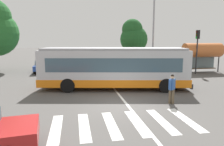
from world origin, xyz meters
TOP-DOWN VIEW (x-y plane):
  - ground_plane at (0.00, 0.00)m, footprint 160.00×160.00m
  - city_transit_bus at (0.42, 4.08)m, footprint 11.17×4.51m
  - pedestrian_crossing_street at (2.99, -0.21)m, footprint 0.47×0.47m
  - parked_car_blue at (-5.86, 13.52)m, footprint 2.00×4.57m
  - parked_car_white at (-3.35, 13.64)m, footprint 1.90×4.51m
  - parked_car_teal at (-0.46, 13.64)m, footprint 2.00×4.56m
  - parked_car_red at (2.08, 14.05)m, footprint 1.90×4.51m
  - parked_car_black at (4.71, 13.56)m, footprint 2.03×4.58m
  - traffic_light_far_corner at (10.33, 9.27)m, footprint 0.33×0.32m
  - bus_stop_shelter at (11.47, 10.04)m, footprint 4.30×1.54m
  - twin_arm_street_lamp at (6.78, 12.80)m, footprint 5.10×0.32m
  - background_tree_right at (5.81, 17.90)m, footprint 3.84×3.84m
  - crosswalk_painted_stripes at (-0.96, -2.57)m, footprint 7.51×3.04m
  - lane_center_line at (0.43, 2.00)m, footprint 0.16×24.00m

SIDE VIEW (x-z plane):
  - ground_plane at x=0.00m, z-range 0.00..0.00m
  - lane_center_line at x=0.43m, z-range 0.00..0.01m
  - crosswalk_painted_stripes at x=-0.96m, z-range 0.00..0.01m
  - parked_car_blue at x=-5.86m, z-range 0.09..1.44m
  - parked_car_white at x=-3.35m, z-range 0.09..1.44m
  - parked_car_teal at x=-0.46m, z-range 0.09..1.44m
  - parked_car_red at x=2.08m, z-range 0.09..1.44m
  - parked_car_black at x=4.71m, z-range 0.09..1.44m
  - pedestrian_crossing_street at x=2.99m, z-range 0.11..1.83m
  - city_transit_bus at x=0.42m, z-range 0.06..3.12m
  - bus_stop_shelter at x=11.47m, z-range 0.79..4.04m
  - traffic_light_far_corner at x=10.33m, z-range 0.79..5.40m
  - background_tree_right at x=5.81m, z-range 0.83..7.27m
  - twin_arm_street_lamp at x=6.78m, z-range 1.08..10.11m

